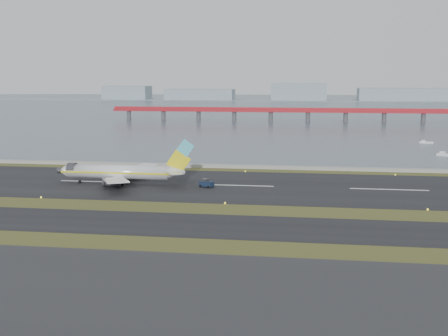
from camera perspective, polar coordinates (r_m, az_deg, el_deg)
The scene contains 12 objects.
ground at distance 122.48m, azimuth -0.39°, elevation -4.46°, with size 1000.00×1000.00×0.00m, color #344418.
apron_strip at distance 71.23m, azimuth -7.18°, elevation -14.74°, with size 1000.00×50.00×0.10m, color #29292C.
taxiway_strip at distance 110.98m, azimuth -1.31°, elevation -5.87°, with size 1000.00×18.00×0.10m, color black.
runway_strip at distance 151.53m, azimuth 1.29°, elevation -1.79°, with size 1000.00×45.00×0.10m, color black.
seawall at distance 180.83m, azimuth 2.43°, elevation 0.13°, with size 1000.00×2.50×1.00m, color #969791.
bay_water at distance 578.71m, azimuth 6.41°, elevation 6.24°, with size 1400.00×800.00×1.30m, color #475866.
red_pier at distance 368.36m, azimuth 8.52°, elevation 5.70°, with size 260.00×5.00×10.20m.
far_shoreline at distance 738.09m, azimuth 7.88°, elevation 7.29°, with size 1400.00×80.00×60.50m.
airliner at distance 154.93m, azimuth -10.21°, elevation -0.42°, with size 38.52×32.89×12.80m.
pushback_tug at distance 148.92m, azimuth -1.81°, elevation -1.57°, with size 4.14×3.34×2.32m.
workboat_near at distance 224.83m, azimuth 21.63°, elevation 1.28°, with size 7.47×4.65×1.73m.
workboat_far at distance 265.37m, azimuth 19.79°, elevation 2.47°, with size 6.03×1.92×1.46m.
Camera 1 is at (17.66, -117.73, 28.80)m, focal length 45.00 mm.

